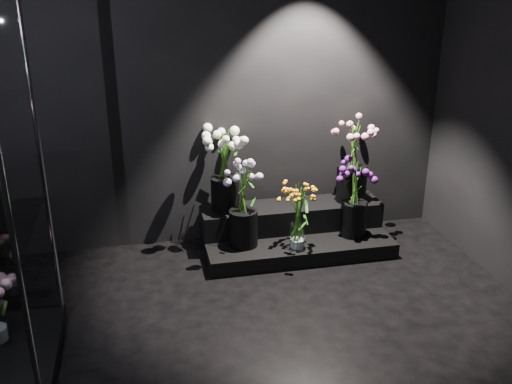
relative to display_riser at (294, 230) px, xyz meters
name	(u,v)px	position (x,y,z in m)	size (l,w,h in m)	color
floor	(278,375)	(-0.57, -1.68, -0.15)	(4.00, 4.00, 0.00)	black
wall_back	(222,86)	(-0.57, 0.32, 1.25)	(4.00, 4.00, 0.00)	black
display_riser	(294,230)	(0.00, 0.00, 0.00)	(1.62, 0.72, 0.36)	black
bouquet_orange_bells	(298,216)	(-0.06, -0.30, 0.27)	(0.26, 0.26, 0.56)	white
bouquet_lilac	(243,200)	(-0.49, -0.16, 0.40)	(0.41, 0.41, 0.72)	black
bouquet_purple	(355,195)	(0.49, -0.17, 0.36)	(0.40, 0.40, 0.66)	black
bouquet_cream_roses	(225,164)	(-0.59, 0.12, 0.63)	(0.45, 0.45, 0.71)	black
bouquet_pink_roses	(353,157)	(0.55, 0.08, 0.62)	(0.49, 0.49, 0.74)	black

